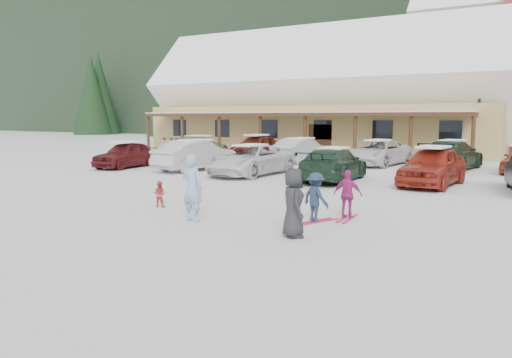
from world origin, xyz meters
The scene contains 23 objects.
ground centered at (0.00, 0.00, 0.00)m, with size 160.00×160.00×0.00m, color white.
forested_hillside centered at (0.00, 85.00, 19.00)m, with size 300.00×70.00×38.00m, color black.
day_lodge centered at (-9.00, 27.96, 3.94)m, with size 29.12×12.50×10.38m.
lamp_post centered at (3.42, 24.83, 3.68)m, with size 0.50×0.25×6.55m.
conifer_0 centered at (-26.00, 30.00, 5.69)m, with size 4.40×4.40×10.20m.
conifer_2 centered at (-30.00, 42.00, 6.83)m, with size 5.28×5.28×12.24m.
adult_skier centered at (-0.63, -0.70, 0.89)m, with size 0.65×0.42×1.78m, color #90A4C8.
toddler_red centered at (-2.81, 0.49, 0.40)m, with size 0.39×0.30×0.80m, color #C1383A.
child_navy centered at (2.20, 0.83, 0.65)m, with size 0.84×0.48×1.30m, color #1E2C45.
skis_child_navy centered at (2.20, 0.83, 0.01)m, with size 0.20×1.40×0.03m, color #B91A44.
child_magenta centered at (2.77, 1.66, 0.66)m, with size 0.78×0.32×1.32m, color #AD2677.
skis_child_magenta centered at (2.77, 1.66, 0.01)m, with size 0.20×1.40×0.03m, color #B91A44.
bystander_dark centered at (2.40, -0.94, 0.79)m, with size 0.78×0.50×1.59m, color #262629.
parked_car_0 centered at (-12.34, 8.80, 0.70)m, with size 1.66×4.13×1.41m, color #581518.
parked_car_1 centered at (-8.23, 9.55, 0.78)m, with size 1.65×4.74×1.56m, color silver.
parked_car_2 centered at (-4.71, 9.15, 0.72)m, with size 2.37×5.15×1.43m, color white.
parked_car_3 centered at (-0.51, 9.01, 0.71)m, with size 1.99×4.89×1.42m, color #1C3826.
parked_car_4 centered at (3.46, 9.62, 0.78)m, with size 1.84×4.58×1.56m, color #9D2C1D.
parked_car_7 centered at (-13.26, 16.56, 0.73)m, with size 2.05×5.04×1.46m, color gray.
parked_car_8 centered at (-9.11, 17.35, 0.79)m, with size 1.86×4.61×1.57m, color maroon.
parked_car_9 centered at (-5.42, 16.31, 0.74)m, with size 1.56×4.46×1.47m, color #AEAEB2.
parked_car_10 centered at (-0.92, 16.92, 0.72)m, with size 2.39×5.18×1.44m, color silver.
parked_car_11 centered at (3.11, 16.46, 0.77)m, with size 2.15×5.29×1.54m, color #16331C.
Camera 1 is at (7.24, -11.01, 2.73)m, focal length 35.00 mm.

